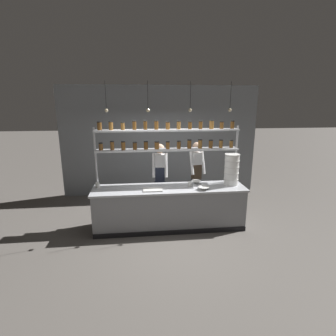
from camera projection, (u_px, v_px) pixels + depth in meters
The scene contains 13 objects.
ground_plane at pixel (169, 227), 5.84m from camera, with size 40.00×40.00×0.00m, color #5B5651.
back_wall at pixel (161, 141), 7.65m from camera, with size 5.68×0.12×3.15m, color gray.
prep_counter at pixel (169, 208), 5.72m from camera, with size 3.28×0.76×0.92m.
spice_shelf_unit at pixel (168, 141), 5.69m from camera, with size 3.16×0.28×2.32m.
chef_left at pixel (160, 174), 6.22m from camera, with size 0.38×0.31×1.76m.
chef_center at pixel (196, 172), 6.47m from camera, with size 0.39×0.32×1.76m.
container_stack at pixel (232, 169), 5.73m from camera, with size 0.32×0.32×0.69m.
cutting_board at pixel (153, 190), 5.45m from camera, with size 0.40×0.26×0.02m.
prep_bowl_near_left at pixel (196, 182), 5.89m from camera, with size 0.22×0.22×0.06m.
prep_bowl_center_front at pixel (204, 188), 5.46m from camera, with size 0.23×0.23×0.06m.
serving_cup_front at pixel (98, 185), 5.59m from camera, with size 0.09×0.09×0.11m.
serving_cup_by_board at pixel (190, 184), 5.67m from camera, with size 0.08×0.08×0.10m.
pendant_light_row at pixel (169, 109), 5.20m from camera, with size 2.54×0.07×0.59m.
Camera 1 is at (-0.61, -5.29, 2.73)m, focal length 28.00 mm.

